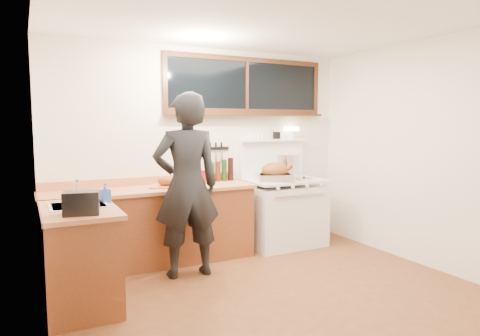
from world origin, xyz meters
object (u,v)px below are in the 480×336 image
cutting_board (167,183)px  roast_turkey (275,174)px  man (187,186)px  vintage_stove (284,211)px

cutting_board → roast_turkey: (1.39, -0.16, 0.05)m
man → cutting_board: man is taller
vintage_stove → cutting_board: bearing=179.4°
cutting_board → roast_turkey: 1.40m
vintage_stove → roast_turkey: size_ratio=3.02×
vintage_stove → man: 1.73m
vintage_stove → cutting_board: size_ratio=3.49×
man → roast_turkey: bearing=15.6°
vintage_stove → cutting_board: 1.69m
roast_turkey → vintage_stove: bearing=31.1°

